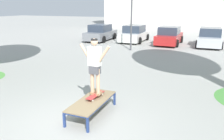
{
  "coord_description": "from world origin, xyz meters",
  "views": [
    {
      "loc": [
        3.14,
        -4.87,
        3.11
      ],
      "look_at": [
        0.17,
        2.06,
        1.0
      ],
      "focal_mm": 36.48,
      "sensor_mm": 36.0,
      "label": 1
    }
  ],
  "objects_px": {
    "skater": "(95,63)",
    "car_silver": "(210,38)",
    "car_grey": "(101,33)",
    "skateboard": "(95,95)",
    "car_white": "(135,34)",
    "skate_box": "(92,102)",
    "car_red": "(169,36)"
  },
  "relations": [
    {
      "from": "car_red",
      "to": "car_silver",
      "type": "distance_m",
      "value": 3.17
    },
    {
      "from": "skateboard",
      "to": "car_grey",
      "type": "height_order",
      "value": "car_grey"
    },
    {
      "from": "skateboard",
      "to": "skater",
      "type": "height_order",
      "value": "skater"
    },
    {
      "from": "car_grey",
      "to": "skate_box",
      "type": "bearing_deg",
      "value": -65.03
    },
    {
      "from": "skateboard",
      "to": "car_grey",
      "type": "xyz_separation_m",
      "value": [
        -6.49,
        13.71,
        0.15
      ]
    },
    {
      "from": "skateboard",
      "to": "car_red",
      "type": "xyz_separation_m",
      "value": [
        -0.17,
        13.96,
        0.15
      ]
    },
    {
      "from": "skateboard",
      "to": "car_white",
      "type": "xyz_separation_m",
      "value": [
        -3.33,
        14.25,
        0.15
      ]
    },
    {
      "from": "car_white",
      "to": "car_silver",
      "type": "bearing_deg",
      "value": -0.39
    },
    {
      "from": "skater",
      "to": "car_white",
      "type": "xyz_separation_m",
      "value": [
        -3.33,
        14.25,
        -0.84
      ]
    },
    {
      "from": "car_white",
      "to": "car_silver",
      "type": "xyz_separation_m",
      "value": [
        6.33,
        -0.04,
        0.0
      ]
    },
    {
      "from": "skater",
      "to": "car_white",
      "type": "height_order",
      "value": "skater"
    },
    {
      "from": "car_white",
      "to": "skateboard",
      "type": "bearing_deg",
      "value": -76.85
    },
    {
      "from": "skate_box",
      "to": "car_red",
      "type": "distance_m",
      "value": 14.2
    },
    {
      "from": "skate_box",
      "to": "skater",
      "type": "bearing_deg",
      "value": 90.81
    },
    {
      "from": "skateboard",
      "to": "skate_box",
      "type": "bearing_deg",
      "value": -89.15
    },
    {
      "from": "skater",
      "to": "car_grey",
      "type": "relative_size",
      "value": 0.4
    },
    {
      "from": "skateboard",
      "to": "skater",
      "type": "relative_size",
      "value": 0.48
    },
    {
      "from": "car_silver",
      "to": "car_red",
      "type": "bearing_deg",
      "value": -175.51
    },
    {
      "from": "skate_box",
      "to": "car_silver",
      "type": "bearing_deg",
      "value": 78.3
    },
    {
      "from": "skateboard",
      "to": "car_grey",
      "type": "distance_m",
      "value": 15.17
    },
    {
      "from": "skater",
      "to": "car_white",
      "type": "distance_m",
      "value": 14.66
    },
    {
      "from": "skate_box",
      "to": "car_white",
      "type": "relative_size",
      "value": 0.45
    },
    {
      "from": "car_white",
      "to": "car_silver",
      "type": "distance_m",
      "value": 6.33
    },
    {
      "from": "car_grey",
      "to": "car_white",
      "type": "distance_m",
      "value": 3.21
    },
    {
      "from": "skater",
      "to": "car_silver",
      "type": "distance_m",
      "value": 14.54
    },
    {
      "from": "skater",
      "to": "car_white",
      "type": "bearing_deg",
      "value": 103.16
    },
    {
      "from": "skate_box",
      "to": "car_white",
      "type": "height_order",
      "value": "car_white"
    },
    {
      "from": "skate_box",
      "to": "skateboard",
      "type": "distance_m",
      "value": 0.27
    },
    {
      "from": "car_grey",
      "to": "car_silver",
      "type": "relative_size",
      "value": 1.0
    },
    {
      "from": "car_grey",
      "to": "car_silver",
      "type": "height_order",
      "value": "same"
    },
    {
      "from": "car_silver",
      "to": "skater",
      "type": "bearing_deg",
      "value": -101.91
    },
    {
      "from": "skater",
      "to": "car_grey",
      "type": "distance_m",
      "value": 15.19
    }
  ]
}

